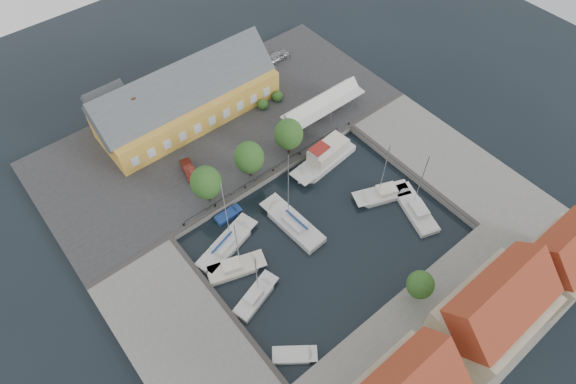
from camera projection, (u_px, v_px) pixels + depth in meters
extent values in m
plane|color=black|center=(316.00, 226.00, 64.73)|extent=(140.00, 140.00, 0.00)
cube|color=#2D2D30|center=(219.00, 129.00, 75.23)|extent=(56.00, 26.00, 1.00)
cube|color=slate|center=(183.00, 337.00, 54.90)|extent=(12.00, 24.00, 1.00)
cube|color=slate|center=(436.00, 155.00, 71.88)|extent=(12.00, 24.00, 1.00)
cube|color=slate|center=(439.00, 344.00, 54.39)|extent=(56.00, 14.00, 1.00)
cube|color=#383533|center=(269.00, 175.00, 68.77)|extent=(56.00, 0.60, 0.12)
cube|color=#383533|center=(224.00, 305.00, 56.65)|extent=(0.60, 24.00, 0.12)
cube|color=#383533|center=(411.00, 171.00, 69.24)|extent=(0.60, 24.00, 0.12)
cylinder|color=black|center=(184.00, 225.00, 63.40)|extent=(0.24, 0.24, 0.40)
cylinder|color=black|center=(215.00, 206.00, 65.33)|extent=(0.24, 0.24, 0.40)
cylinder|color=black|center=(245.00, 187.00, 67.26)|extent=(0.24, 0.24, 0.40)
cylinder|color=black|center=(273.00, 170.00, 69.19)|extent=(0.24, 0.24, 0.40)
cylinder|color=black|center=(300.00, 154.00, 71.12)|extent=(0.24, 0.24, 0.40)
cylinder|color=black|center=(325.00, 138.00, 73.05)|extent=(0.24, 0.24, 0.40)
cylinder|color=black|center=(349.00, 124.00, 74.98)|extent=(0.24, 0.24, 0.40)
cube|color=gold|center=(189.00, 105.00, 74.64)|extent=(28.00, 10.00, 4.50)
cube|color=#474C51|center=(185.00, 87.00, 71.87)|extent=(28.56, 7.60, 7.60)
cube|color=gold|center=(113.00, 115.00, 74.02)|extent=(6.00, 6.00, 3.50)
cube|color=brown|center=(134.00, 100.00, 67.32)|extent=(0.60, 0.60, 1.20)
cube|color=silver|center=(324.00, 104.00, 74.07)|extent=(14.00, 4.00, 0.25)
cylinder|color=silver|center=(301.00, 134.00, 71.97)|extent=(0.10, 0.10, 2.70)
cylinder|color=silver|center=(286.00, 121.00, 73.68)|extent=(0.10, 0.10, 2.70)
cylinder|color=silver|center=(331.00, 117.00, 74.29)|extent=(0.10, 0.10, 2.70)
cylinder|color=silver|center=(315.00, 105.00, 75.99)|extent=(0.10, 0.10, 2.70)
cylinder|color=silver|center=(359.00, 100.00, 76.60)|extent=(0.10, 0.10, 2.70)
cylinder|color=silver|center=(343.00, 89.00, 78.31)|extent=(0.10, 0.10, 2.70)
cylinder|color=black|center=(209.00, 196.00, 65.32)|extent=(0.30, 0.30, 2.10)
ellipsoid|color=#264C1B|center=(206.00, 183.00, 63.07)|extent=(4.20, 4.20, 4.83)
cylinder|color=black|center=(250.00, 171.00, 68.02)|extent=(0.30, 0.30, 2.10)
ellipsoid|color=#264C1B|center=(249.00, 157.00, 65.77)|extent=(4.20, 4.20, 4.83)
cylinder|color=black|center=(289.00, 148.00, 70.72)|extent=(0.30, 0.30, 2.10)
ellipsoid|color=#264C1B|center=(289.00, 134.00, 68.48)|extent=(4.20, 4.20, 4.83)
imported|color=#A2A6AA|center=(278.00, 56.00, 84.52)|extent=(4.63, 2.08, 1.54)
imported|color=#561A13|center=(189.00, 170.00, 68.55)|extent=(2.42, 4.54, 1.42)
cube|color=silver|center=(297.00, 228.00, 64.36)|extent=(3.55, 8.40, 1.50)
cube|color=silver|center=(291.00, 220.00, 64.19)|extent=(3.52, 10.03, 0.08)
cube|color=silver|center=(296.00, 222.00, 63.46)|extent=(2.28, 3.41, 0.90)
cylinder|color=silver|center=(288.00, 189.00, 59.62)|extent=(0.12, 0.12, 12.35)
cube|color=navy|center=(297.00, 220.00, 62.77)|extent=(0.45, 4.12, 0.22)
cube|color=silver|center=(327.00, 160.00, 71.86)|extent=(9.37, 4.33, 1.80)
cube|color=silver|center=(322.00, 160.00, 70.63)|extent=(11.15, 4.39, 0.08)
cube|color=beige|center=(328.00, 151.00, 70.28)|extent=(6.50, 3.53, 2.20)
cube|color=silver|center=(319.00, 152.00, 68.29)|extent=(2.67, 2.12, 1.20)
cube|color=maroon|center=(319.00, 149.00, 67.77)|extent=(2.91, 2.25, 0.10)
cube|color=silver|center=(386.00, 195.00, 67.92)|extent=(7.26, 5.08, 1.30)
cube|color=silver|center=(382.00, 193.00, 67.22)|extent=(8.46, 5.48, 0.08)
cube|color=beige|center=(387.00, 190.00, 66.98)|extent=(3.19, 2.76, 0.90)
cylinder|color=silver|center=(384.00, 171.00, 63.19)|extent=(0.12, 0.12, 10.05)
cube|color=silver|center=(417.00, 215.00, 65.82)|extent=(4.97, 7.65, 1.30)
cube|color=silver|center=(415.00, 207.00, 65.78)|extent=(5.32, 8.96, 0.08)
cube|color=silver|center=(418.00, 209.00, 65.01)|extent=(2.74, 3.31, 0.90)
cylinder|color=silver|center=(421.00, 181.00, 62.18)|extent=(0.12, 0.12, 9.95)
cube|color=silver|center=(223.00, 250.00, 62.40)|extent=(8.37, 4.90, 1.30)
cube|color=silver|center=(228.00, 242.00, 62.35)|extent=(9.85, 5.22, 0.08)
cube|color=silver|center=(223.00, 244.00, 61.59)|extent=(3.56, 2.73, 0.90)
cylinder|color=silver|center=(226.00, 214.00, 58.12)|extent=(0.12, 0.12, 11.50)
cube|color=navy|center=(222.00, 242.00, 60.89)|extent=(3.85, 1.29, 0.22)
cube|color=beige|center=(232.00, 271.00, 60.57)|extent=(6.56, 4.40, 1.30)
cube|color=beige|center=(237.00, 266.00, 60.19)|extent=(7.68, 4.68, 0.08)
cube|color=beige|center=(232.00, 266.00, 59.69)|extent=(2.86, 2.46, 0.90)
cylinder|color=silver|center=(237.00, 246.00, 56.73)|extent=(0.12, 0.12, 9.07)
cube|color=silver|center=(253.00, 301.00, 58.06)|extent=(5.90, 3.72, 1.30)
cube|color=silver|center=(256.00, 294.00, 57.86)|extent=(6.93, 3.95, 0.08)
cube|color=silver|center=(253.00, 296.00, 57.22)|extent=(2.54, 2.09, 0.90)
cylinder|color=silver|center=(257.00, 276.00, 54.88)|extent=(0.12, 0.12, 8.15)
cube|color=silver|center=(291.00, 356.00, 54.01)|extent=(4.46, 4.06, 0.90)
cube|color=silver|center=(295.00, 354.00, 53.63)|extent=(5.07, 4.50, 0.08)
cube|color=navy|center=(226.00, 217.00, 65.60)|extent=(3.14, 1.57, 0.80)
cube|color=navy|center=(228.00, 213.00, 65.40)|extent=(3.76, 1.51, 0.08)
cube|color=brown|center=(427.00, 374.00, 42.28)|extent=(0.60, 0.60, 0.80)
cube|color=beige|center=(487.00, 320.00, 51.63)|extent=(12.00, 8.00, 7.50)
cube|color=#963620|center=(504.00, 300.00, 47.67)|extent=(12.36, 6.50, 6.50)
cube|color=brown|center=(491.00, 311.00, 45.20)|extent=(0.70, 0.70, 1.00)
cube|color=brown|center=(524.00, 279.00, 47.37)|extent=(0.60, 0.60, 0.80)
cube|color=beige|center=(556.00, 267.00, 56.18)|extent=(9.00, 7.00, 6.50)
cube|color=#963620|center=(574.00, 247.00, 52.62)|extent=(9.27, 6.00, 6.00)
cube|color=brown|center=(570.00, 250.00, 50.44)|extent=(0.70, 0.70, 1.00)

